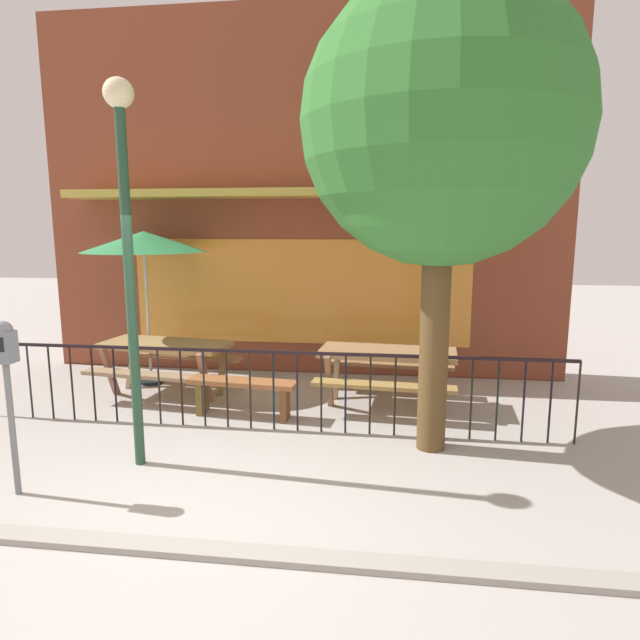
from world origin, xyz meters
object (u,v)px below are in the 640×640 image
at_px(picnic_table_right, 387,362).
at_px(parking_meter_near, 5,362).
at_px(patio_umbrella, 144,243).
at_px(street_lamp, 126,220).
at_px(picnic_table_left, 166,353).
at_px(patio_bench, 243,390).
at_px(street_tree, 442,126).

bearing_deg(picnic_table_right, parking_meter_near, -138.46).
relative_size(patio_umbrella, street_lamp, 0.62).
bearing_deg(parking_meter_near, patio_umbrella, 95.60).
bearing_deg(picnic_table_right, picnic_table_left, 178.51).
distance_m(picnic_table_right, patio_bench, 1.95).
bearing_deg(picnic_table_right, street_lamp, -138.94).
bearing_deg(picnic_table_left, picnic_table_right, -1.49).
bearing_deg(parking_meter_near, street_tree, 22.27).
height_order(patio_umbrella, street_lamp, street_lamp).
relative_size(parking_meter_near, street_lamp, 0.43).
height_order(picnic_table_left, street_tree, street_tree).
bearing_deg(street_tree, picnic_table_right, 109.95).
xyz_separation_m(picnic_table_right, street_lamp, (-2.48, -2.16, 1.85)).
bearing_deg(parking_meter_near, picnic_table_right, 41.54).
height_order(patio_bench, street_tree, street_tree).
bearing_deg(street_tree, picnic_table_left, 158.33).
height_order(picnic_table_left, street_lamp, street_lamp).
distance_m(patio_umbrella, street_lamp, 3.02).
bearing_deg(parking_meter_near, patio_bench, 56.86).
height_order(patio_bench, street_lamp, street_lamp).
distance_m(patio_bench, street_tree, 3.87).
bearing_deg(patio_bench, street_tree, -17.03).
distance_m(patio_umbrella, patio_bench, 2.86).
bearing_deg(patio_bench, patio_umbrella, 145.15).
bearing_deg(picnic_table_left, parking_meter_near, -92.77).
xyz_separation_m(patio_umbrella, street_lamp, (1.15, -2.77, 0.30)).
relative_size(patio_umbrella, parking_meter_near, 1.46).
xyz_separation_m(patio_bench, street_tree, (2.31, -0.71, 3.03)).
height_order(picnic_table_left, patio_umbrella, patio_umbrella).
distance_m(street_tree, street_lamp, 3.22).
distance_m(patio_bench, street_lamp, 2.67).
xyz_separation_m(picnic_table_right, patio_bench, (-1.81, -0.66, -0.26)).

